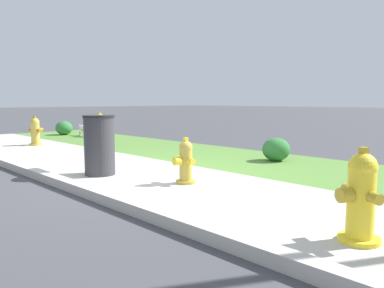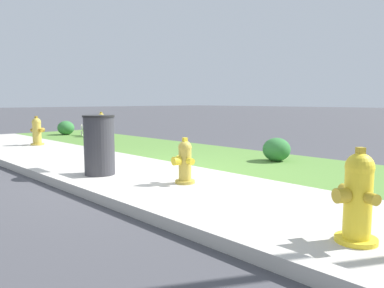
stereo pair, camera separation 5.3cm
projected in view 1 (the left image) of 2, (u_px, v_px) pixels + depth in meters
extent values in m
plane|color=#424247|center=(143.00, 176.00, 5.71)|extent=(120.00, 120.00, 0.00)
cube|color=#BCB7AD|center=(143.00, 176.00, 5.71)|extent=(18.00, 2.27, 0.01)
cube|color=#568438|center=(241.00, 159.00, 7.36)|extent=(18.00, 2.50, 0.01)
cube|color=#BCB7AD|center=(68.00, 185.00, 4.86)|extent=(18.00, 0.16, 0.12)
cylinder|color=yellow|center=(359.00, 240.00, 3.03)|extent=(0.33, 0.33, 0.05)
cylinder|color=yellow|center=(361.00, 202.00, 2.99)|extent=(0.21, 0.21, 0.57)
sphere|color=yellow|center=(363.00, 167.00, 2.96)|extent=(0.23, 0.23, 0.23)
cube|color=#B29323|center=(364.00, 151.00, 2.95)|extent=(0.08, 0.08, 0.06)
cylinder|color=#B29323|center=(376.00, 199.00, 2.84)|extent=(0.12, 0.12, 0.09)
cylinder|color=#B29323|center=(348.00, 189.00, 3.13)|extent=(0.12, 0.12, 0.09)
cylinder|color=#B29323|center=(345.00, 195.00, 2.94)|extent=(0.15, 0.14, 0.12)
cylinder|color=gold|center=(100.00, 136.00, 11.92)|extent=(0.32, 0.32, 0.05)
cylinder|color=gold|center=(100.00, 126.00, 11.88)|extent=(0.21, 0.21, 0.59)
sphere|color=gold|center=(100.00, 117.00, 11.85)|extent=(0.22, 0.22, 0.22)
cube|color=#B29323|center=(99.00, 113.00, 11.83)|extent=(0.08, 0.08, 0.06)
cylinder|color=#B29323|center=(104.00, 124.00, 11.86)|extent=(0.13, 0.13, 0.09)
cylinder|color=#B29323|center=(95.00, 124.00, 11.89)|extent=(0.13, 0.13, 0.09)
cylinder|color=#B29323|center=(98.00, 124.00, 11.72)|extent=(0.16, 0.15, 0.12)
cylinder|color=gold|center=(36.00, 144.00, 9.59)|extent=(0.33, 0.33, 0.05)
cylinder|color=gold|center=(35.00, 133.00, 9.55)|extent=(0.21, 0.21, 0.54)
sphere|color=gold|center=(35.00, 122.00, 9.52)|extent=(0.22, 0.22, 0.22)
cube|color=olive|center=(35.00, 117.00, 9.51)|extent=(0.07, 0.07, 0.06)
cylinder|color=olive|center=(31.00, 130.00, 9.62)|extent=(0.11, 0.11, 0.09)
cylinder|color=olive|center=(39.00, 131.00, 9.47)|extent=(0.11, 0.11, 0.09)
cylinder|color=olive|center=(40.00, 130.00, 9.68)|extent=(0.14, 0.13, 0.12)
cylinder|color=gold|center=(186.00, 182.00, 5.18)|extent=(0.27, 0.27, 0.05)
cylinder|color=gold|center=(186.00, 164.00, 5.15)|extent=(0.18, 0.18, 0.46)
sphere|color=gold|center=(186.00, 148.00, 5.12)|extent=(0.19, 0.19, 0.19)
cube|color=yellow|center=(186.00, 140.00, 5.11)|extent=(0.06, 0.06, 0.06)
cylinder|color=yellow|center=(191.00, 161.00, 5.04)|extent=(0.10, 0.10, 0.09)
cylinder|color=yellow|center=(180.00, 159.00, 5.25)|extent=(0.10, 0.10, 0.09)
cylinder|color=yellow|center=(177.00, 161.00, 5.07)|extent=(0.13, 0.12, 0.12)
ellipsoid|color=silver|center=(84.00, 128.00, 12.18)|extent=(0.41, 0.24, 0.20)
sphere|color=silver|center=(88.00, 127.00, 12.03)|extent=(0.16, 0.16, 0.16)
sphere|color=black|center=(89.00, 128.00, 11.98)|extent=(0.03, 0.03, 0.03)
cone|color=silver|center=(89.00, 124.00, 12.04)|extent=(0.06, 0.06, 0.07)
cone|color=silver|center=(87.00, 124.00, 11.97)|extent=(0.06, 0.06, 0.07)
cylinder|color=silver|center=(87.00, 134.00, 12.16)|extent=(0.06, 0.06, 0.15)
cylinder|color=silver|center=(85.00, 134.00, 12.08)|extent=(0.06, 0.06, 0.15)
cylinder|color=silver|center=(83.00, 133.00, 12.32)|extent=(0.06, 0.06, 0.15)
cylinder|color=silver|center=(80.00, 133.00, 12.24)|extent=(0.06, 0.06, 0.15)
cylinder|color=silver|center=(80.00, 126.00, 12.31)|extent=(0.05, 0.05, 0.11)
cylinder|color=#333338|center=(99.00, 146.00, 5.72)|extent=(0.46, 0.46, 0.90)
cylinder|color=black|center=(99.00, 116.00, 5.67)|extent=(0.48, 0.48, 0.03)
ellipsoid|color=#337538|center=(64.00, 128.00, 12.52)|extent=(0.55, 0.55, 0.47)
ellipsoid|color=#337538|center=(276.00, 149.00, 7.11)|extent=(0.52, 0.52, 0.44)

